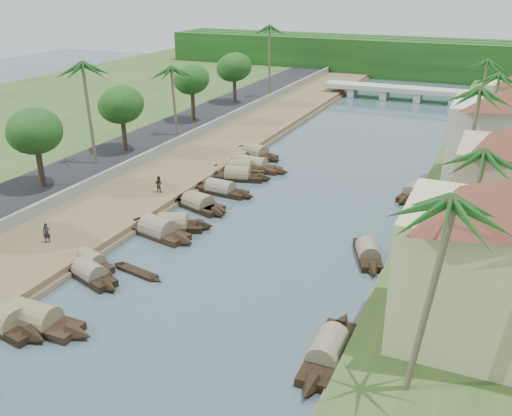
% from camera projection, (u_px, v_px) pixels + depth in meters
% --- Properties ---
extents(ground, '(220.00, 220.00, 0.00)m').
position_uv_depth(ground, '(223.00, 280.00, 42.43)').
color(ground, '#3C505A').
rests_on(ground, ground).
extents(left_bank, '(10.00, 180.00, 0.80)m').
position_uv_depth(left_bank, '(176.00, 170.00, 65.17)').
color(left_bank, brown).
rests_on(left_bank, ground).
extents(right_bank, '(16.00, 180.00, 1.20)m').
position_uv_depth(right_bank, '(506.00, 216.00, 52.13)').
color(right_bank, '#2C4C1E').
rests_on(right_bank, ground).
extents(road, '(8.00, 180.00, 1.40)m').
position_uv_depth(road, '(115.00, 158.00, 68.21)').
color(road, black).
rests_on(road, ground).
extents(retaining_wall, '(0.40, 180.00, 1.10)m').
position_uv_depth(retaining_wall, '(145.00, 157.00, 66.37)').
color(retaining_wall, slate).
rests_on(retaining_wall, left_bank).
extents(treeline, '(120.00, 14.00, 8.00)m').
position_uv_depth(treeline, '(426.00, 58.00, 125.75)').
color(treeline, '#143B10').
rests_on(treeline, ground).
extents(bridge, '(28.00, 4.00, 2.40)m').
position_uv_depth(bridge, '(402.00, 91.00, 102.86)').
color(bridge, '#ADADA2').
rests_on(bridge, ground).
extents(sampan_1, '(8.46, 3.23, 2.43)m').
position_uv_depth(sampan_1, '(4.00, 321.00, 36.64)').
color(sampan_1, black).
rests_on(sampan_1, ground).
extents(sampan_2, '(9.25, 2.16, 2.41)m').
position_uv_depth(sampan_2, '(35.00, 320.00, 36.71)').
color(sampan_2, black).
rests_on(sampan_2, ground).
extents(sampan_3, '(7.14, 3.78, 1.95)m').
position_uv_depth(sampan_3, '(90.00, 274.00, 42.40)').
color(sampan_3, black).
rests_on(sampan_3, ground).
extents(sampan_4, '(6.17, 3.41, 1.80)m').
position_uv_depth(sampan_4, '(92.00, 262.00, 44.17)').
color(sampan_4, black).
rests_on(sampan_4, ground).
extents(sampan_5, '(7.37, 4.66, 2.32)m').
position_uv_depth(sampan_5, '(173.00, 225.00, 50.58)').
color(sampan_5, black).
rests_on(sampan_5, ground).
extents(sampan_6, '(8.64, 3.82, 2.48)m').
position_uv_depth(sampan_6, '(158.00, 231.00, 49.54)').
color(sampan_6, black).
rests_on(sampan_6, ground).
extents(sampan_7, '(7.97, 4.18, 2.11)m').
position_uv_depth(sampan_7, '(197.00, 204.00, 55.24)').
color(sampan_7, black).
rests_on(sampan_7, ground).
extents(sampan_8, '(7.20, 3.19, 2.18)m').
position_uv_depth(sampan_8, '(200.00, 204.00, 55.36)').
color(sampan_8, black).
rests_on(sampan_8, ground).
extents(sampan_9, '(8.38, 2.38, 2.11)m').
position_uv_depth(sampan_9, '(220.00, 190.00, 59.05)').
color(sampan_9, black).
rests_on(sampan_9, ground).
extents(sampan_10, '(8.52, 4.19, 2.30)m').
position_uv_depth(sampan_10, '(238.00, 169.00, 65.22)').
color(sampan_10, black).
rests_on(sampan_10, ground).
extents(sampan_11, '(8.06, 3.67, 2.26)m').
position_uv_depth(sampan_11, '(238.00, 176.00, 63.02)').
color(sampan_11, black).
rests_on(sampan_11, ground).
extents(sampan_12, '(9.68, 2.49, 2.27)m').
position_uv_depth(sampan_12, '(252.00, 166.00, 66.40)').
color(sampan_12, black).
rests_on(sampan_12, ground).
extents(sampan_13, '(8.50, 4.56, 2.29)m').
position_uv_depth(sampan_13, '(255.00, 153.00, 71.12)').
color(sampan_13, black).
rests_on(sampan_13, ground).
extents(sampan_14, '(1.97, 9.14, 2.21)m').
position_uv_depth(sampan_14, '(328.00, 351.00, 33.67)').
color(sampan_14, black).
rests_on(sampan_14, ground).
extents(sampan_15, '(4.13, 7.37, 2.00)m').
position_uv_depth(sampan_15, '(368.00, 253.00, 45.53)').
color(sampan_15, black).
rests_on(sampan_15, ground).
extents(sampan_16, '(3.17, 7.89, 1.94)m').
position_uv_depth(sampan_16, '(414.00, 192.00, 58.37)').
color(sampan_16, black).
rests_on(sampan_16, ground).
extents(canoe_1, '(5.19, 1.84, 0.83)m').
position_uv_depth(canoe_1, '(137.00, 272.00, 43.28)').
color(canoe_1, black).
rests_on(canoe_1, ground).
extents(canoe_2, '(5.08, 1.05, 0.73)m').
position_uv_depth(canoe_2, '(250.00, 170.00, 66.04)').
color(canoe_2, black).
rests_on(canoe_2, ground).
extents(palm_0, '(3.20, 3.20, 12.15)m').
position_uv_depth(palm_0, '(434.00, 203.00, 25.52)').
color(palm_0, '#6D6048').
rests_on(palm_0, ground).
extents(palm_1, '(3.20, 3.20, 10.37)m').
position_uv_depth(palm_1, '(476.00, 154.00, 38.37)').
color(palm_1, '#6D6048').
rests_on(palm_1, ground).
extents(palm_2, '(3.20, 3.20, 12.36)m').
position_uv_depth(palm_2, '(477.00, 93.00, 48.57)').
color(palm_2, '#6D6048').
rests_on(palm_2, ground).
extents(palm_3, '(3.20, 3.20, 10.93)m').
position_uv_depth(palm_3, '(496.00, 77.00, 64.44)').
color(palm_3, '#6D6048').
rests_on(palm_3, ground).
extents(palm_5, '(3.20, 3.20, 12.51)m').
position_uv_depth(palm_5, '(85.00, 66.00, 60.19)').
color(palm_5, '#6D6048').
rests_on(palm_5, ground).
extents(palm_6, '(3.20, 3.20, 10.26)m').
position_uv_depth(palm_6, '(173.00, 69.00, 72.41)').
color(palm_6, '#6D6048').
rests_on(palm_6, ground).
extents(palm_7, '(3.20, 3.20, 10.23)m').
position_uv_depth(palm_7, '(485.00, 62.00, 80.10)').
color(palm_7, '#6D6048').
rests_on(palm_7, ground).
extents(palm_8, '(3.20, 3.20, 13.26)m').
position_uv_depth(palm_8, '(270.00, 28.00, 95.19)').
color(palm_8, '#6D6048').
rests_on(palm_8, ground).
extents(tree_2, '(5.24, 5.24, 7.77)m').
position_uv_depth(tree_2, '(35.00, 132.00, 55.16)').
color(tree_2, '#3F3424').
rests_on(tree_2, ground).
extents(tree_3, '(5.12, 5.12, 7.61)m').
position_uv_depth(tree_3, '(122.00, 105.00, 67.01)').
color(tree_3, '#3F3424').
rests_on(tree_3, ground).
extents(tree_4, '(4.77, 4.77, 7.82)m').
position_uv_depth(tree_4, '(192.00, 80.00, 81.09)').
color(tree_4, '#3F3424').
rests_on(tree_4, ground).
extents(tree_5, '(5.31, 5.31, 7.88)m').
position_uv_depth(tree_5, '(234.00, 68.00, 92.99)').
color(tree_5, '#3F3424').
rests_on(tree_5, ground).
extents(person_near, '(0.73, 0.63, 1.68)m').
position_uv_depth(person_near, '(47.00, 233.00, 46.21)').
color(person_near, '#232127').
rests_on(person_near, left_bank).
extents(person_far, '(0.83, 0.66, 1.67)m').
position_uv_depth(person_far, '(159.00, 184.00, 57.09)').
color(person_far, '#2E2D20').
rests_on(person_far, left_bank).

